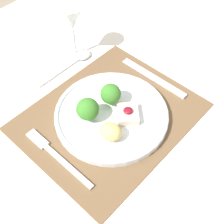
{
  "coord_description": "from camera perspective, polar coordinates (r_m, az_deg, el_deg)",
  "views": [
    {
      "loc": [
        -0.36,
        -0.34,
        1.41
      ],
      "look_at": [
        0.0,
        -0.01,
        0.8
      ],
      "focal_mm": 50.0,
      "sensor_mm": 36.0,
      "label": 1
    }
  ],
  "objects": [
    {
      "name": "ground_plane",
      "position": [
        1.49,
        -0.24,
        -19.33
      ],
      "size": [
        8.0,
        8.0,
        0.0
      ],
      "primitive_type": "plane",
      "color": "gray"
    },
    {
      "name": "dinner_plate",
      "position": [
        0.78,
        -0.22,
        -0.26
      ],
      "size": [
        0.29,
        0.29,
        0.08
      ],
      "color": "silver",
      "rests_on": "placemat"
    },
    {
      "name": "dining_table",
      "position": [
        0.87,
        -0.39,
        -4.2
      ],
      "size": [
        1.37,
        1.22,
        0.77
      ],
      "color": "white",
      "rests_on": "ground_plane"
    },
    {
      "name": "fork",
      "position": [
        0.74,
        -10.54,
        -7.57
      ],
      "size": [
        0.02,
        0.22,
        0.01
      ],
      "rotation": [
        0.0,
        0.0,
        -0.02
      ],
      "color": "silver",
      "rests_on": "placemat"
    },
    {
      "name": "placemat",
      "position": [
        0.8,
        -0.43,
        -0.79
      ],
      "size": [
        0.43,
        0.35,
        0.0
      ],
      "primitive_type": "cube",
      "color": "brown",
      "rests_on": "dining_table"
    },
    {
      "name": "knife",
      "position": [
        0.89,
        8.34,
        5.76
      ],
      "size": [
        0.02,
        0.22,
        0.01
      ],
      "rotation": [
        0.0,
        0.0,
        -0.03
      ],
      "color": "silver",
      "rests_on": "placemat"
    },
    {
      "name": "wine_glass_near",
      "position": [
        0.9,
        -7.37,
        16.16
      ],
      "size": [
        0.07,
        0.07,
        0.17
      ],
      "color": "white",
      "rests_on": "dining_table"
    },
    {
      "name": "spoon",
      "position": [
        0.95,
        -6.43,
        9.56
      ],
      "size": [
        0.2,
        0.04,
        0.01
      ],
      "rotation": [
        0.0,
        0.0,
        0.01
      ],
      "color": "silver",
      "rests_on": "dining_table"
    }
  ]
}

